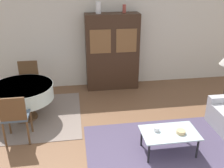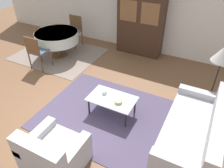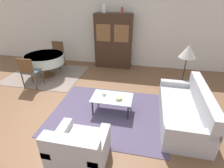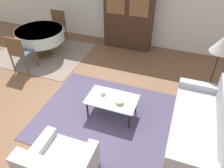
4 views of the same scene
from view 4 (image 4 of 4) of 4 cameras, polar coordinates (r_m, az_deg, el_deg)
The scene contains 12 objects.
ground_plane at distance 4.42m, azimuth -15.33°, elevation -8.76°, with size 14.00×14.00×0.00m, color brown.
area_rug at distance 4.31m, azimuth -1.23°, elevation -8.45°, with size 2.67×2.17×0.01m.
dining_rug at distance 6.56m, azimuth -17.58°, elevation 7.66°, with size 2.44×1.99×0.01m.
couch at distance 4.02m, azimuth 22.43°, elevation -10.51°, with size 0.89×1.94×0.84m.
coffee_table at distance 4.11m, azimuth 0.00°, elevation -4.30°, with size 0.95×0.58×0.39m.
display_cabinet at distance 6.30m, azimuth 4.44°, elevation 17.74°, with size 1.33×0.44×1.93m.
dining_table at distance 6.22m, azimuth -18.29°, elevation 12.06°, with size 1.25×1.25×0.74m.
dining_chair_near at distance 5.68m, azimuth -22.97°, elevation 7.92°, with size 0.44×0.44×0.94m.
dining_chair_far at distance 6.85m, azimuth -14.18°, elevation 14.77°, with size 0.44×0.44×0.94m.
floor_lamp at distance 4.66m, azimuth 26.91°, elevation 8.89°, with size 0.43×0.43×1.38m.
cup at distance 4.17m, azimuth -2.37°, elevation -2.27°, with size 0.10×0.10×0.07m.
bowl at distance 3.98m, azimuth 2.02°, elevation -4.66°, with size 0.15×0.15×0.06m.
Camera 4 is at (2.08, -2.35, 3.11)m, focal length 35.00 mm.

